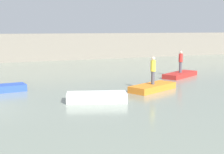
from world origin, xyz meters
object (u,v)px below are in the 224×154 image
object	(u,v)px
rowboat_red	(180,75)
person_red_shirt	(181,61)
rowboat_white	(97,97)
person_yellow_shirt	(153,69)
rowboat_orange	(153,87)

from	to	relation	value
rowboat_red	person_red_shirt	bearing A→B (deg)	161.39
rowboat_white	person_yellow_shirt	distance (m)	4.71
rowboat_orange	person_yellow_shirt	bearing A→B (deg)	0.00
rowboat_red	rowboat_white	bearing A→B (deg)	-176.60
rowboat_white	person_red_shirt	xyz separation A→B (m)	(9.26, 5.67, 1.06)
rowboat_white	person_yellow_shirt	world-z (taller)	person_yellow_shirt
rowboat_red	person_yellow_shirt	xyz separation A→B (m)	(-4.95, -4.12, 1.17)
rowboat_white	person_red_shirt	world-z (taller)	person_red_shirt
person_red_shirt	rowboat_white	bearing A→B (deg)	-148.53
rowboat_white	person_red_shirt	distance (m)	10.91
rowboat_white	rowboat_red	world-z (taller)	rowboat_white
rowboat_white	rowboat_orange	bearing A→B (deg)	37.77
rowboat_white	rowboat_orange	size ratio (longest dim) A/B	0.93
person_red_shirt	person_yellow_shirt	xyz separation A→B (m)	(-4.95, -4.12, 0.04)
rowboat_orange	person_yellow_shirt	xyz separation A→B (m)	(0.00, 0.00, 1.15)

